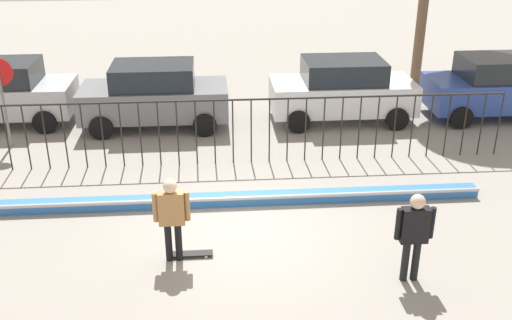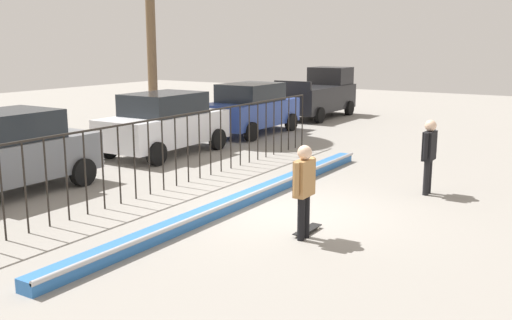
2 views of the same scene
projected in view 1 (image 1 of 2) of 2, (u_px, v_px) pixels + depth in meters
The scene contains 11 objects.
ground_plane at pixel (241, 230), 12.32m from camera, with size 60.00×60.00×0.00m, color gray.
bowl_coping_ledge at pixel (238, 199), 13.32m from camera, with size 11.00×0.40×0.27m.
perimeter_fence at pixel (233, 124), 14.99m from camera, with size 14.04×0.04×1.72m.
skateboarder at pixel (172, 213), 10.91m from camera, with size 0.68×0.26×1.69m.
skateboard at pixel (192, 254), 11.41m from camera, with size 0.80×0.20×0.07m.
camera_operator at pixel (414, 230), 10.33m from camera, with size 0.70×0.26×1.72m.
parked_car_silver at pixel (0, 92), 17.71m from camera, with size 4.30×2.12×1.90m.
parked_car_gray at pixel (154, 95), 17.49m from camera, with size 4.30×2.12×1.90m.
parked_car_white at pixel (342, 90), 17.95m from camera, with size 4.30×2.12×1.90m.
parked_car_blue at pixel (498, 86), 18.25m from camera, with size 4.30×2.12×1.90m.
stop_sign at pixel (2, 91), 15.73m from camera, with size 0.76×0.07×2.50m.
Camera 1 is at (-0.52, -10.64, 6.37)m, focal length 41.65 mm.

